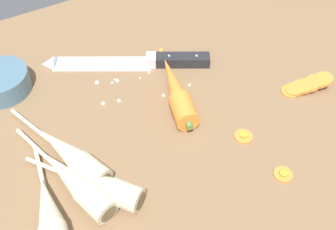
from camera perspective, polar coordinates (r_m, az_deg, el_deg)
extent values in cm
cube|color=brown|center=(72.56, -0.81, -0.85)|extent=(120.00, 90.00, 4.00)
cube|color=silver|center=(81.97, -9.55, 7.47)|extent=(19.43, 14.02, 0.50)
cone|color=silver|center=(84.51, -17.13, 7.22)|extent=(4.60, 4.94, 3.96)
cube|color=silver|center=(80.42, -2.51, 8.05)|extent=(3.22, 3.55, 2.20)
cube|color=#232328|center=(80.42, 2.17, 8.06)|extent=(10.88, 8.04, 2.20)
sphere|color=silver|center=(79.65, 0.15, 8.67)|extent=(0.50, 0.50, 0.50)
sphere|color=silver|center=(79.88, 4.22, 8.66)|extent=(0.50, 0.50, 0.50)
cylinder|color=orange|center=(68.78, 2.33, 0.67)|extent=(5.82, 7.12, 4.20)
cone|color=orange|center=(73.80, 0.79, 4.75)|extent=(8.15, 15.30, 3.99)
sphere|color=orange|center=(81.21, -1.01, 9.46)|extent=(1.20, 1.20, 1.20)
cylinder|color=#5B7F3D|center=(66.45, 3.18, -1.59)|extent=(1.44, 1.31, 1.20)
cylinder|color=beige|center=(58.99, -10.54, -12.42)|extent=(5.39, 6.48, 4.00)
cone|color=beige|center=(62.95, -15.08, -8.00)|extent=(6.39, 10.61, 3.80)
cylinder|color=beige|center=(68.38, -18.86, -4.48)|extent=(3.63, 10.53, 0.70)
cylinder|color=brown|center=(57.75, -8.72, -14.13)|extent=(2.77, 1.06, 2.80)
cylinder|color=beige|center=(58.92, -6.26, -11.63)|extent=(6.04, 6.23, 4.00)
cone|color=beige|center=(61.25, -11.83, -9.30)|extent=(8.03, 9.16, 3.80)
cylinder|color=beige|center=(64.98, -16.83, -7.49)|extent=(5.90, 7.93, 0.70)
cylinder|color=brown|center=(58.25, -4.13, -12.48)|extent=(2.46, 1.86, 2.80)
cylinder|color=beige|center=(62.04, -11.22, -8.05)|extent=(5.60, 6.59, 4.00)
cone|color=beige|center=(66.27, -15.71, -4.31)|extent=(6.82, 10.65, 3.80)
cylinder|color=beige|center=(71.87, -19.51, -1.42)|extent=(4.15, 10.41, 0.70)
cylinder|color=brown|center=(60.69, -9.43, -9.51)|extent=(2.75, 1.19, 2.80)
cone|color=beige|center=(60.72, -17.40, -12.02)|extent=(5.05, 9.02, 3.80)
cylinder|color=beige|center=(65.42, -18.29, -7.52)|extent=(2.09, 9.24, 0.70)
cylinder|color=orange|center=(78.33, 17.49, 3.41)|extent=(3.44, 3.44, 0.70)
cylinder|color=orange|center=(78.48, 18.05, 3.58)|extent=(3.35, 3.26, 1.75)
cylinder|color=orange|center=(78.90, 18.78, 3.88)|extent=(3.40, 3.31, 1.85)
cylinder|color=orange|center=(79.00, 19.35, 4.00)|extent=(3.56, 3.46, 2.44)
cylinder|color=orange|center=(79.48, 20.21, 4.26)|extent=(3.61, 3.51, 2.37)
cylinder|color=orange|center=(80.00, 20.65, 4.67)|extent=(3.24, 3.13, 1.92)
cylinder|color=orange|center=(79.94, 21.35, 4.63)|extent=(3.26, 3.15, 2.13)
cylinder|color=orange|center=(80.28, 21.86, 4.89)|extent=(3.58, 3.49, 1.86)
cylinder|color=orange|center=(65.20, 16.55, -8.28)|extent=(3.06, 3.06, 0.70)
cylinder|color=#FF9E2B|center=(64.99, 16.60, -8.14)|extent=(1.29, 1.29, 0.16)
cylinder|color=orange|center=(68.45, 11.04, -3.02)|extent=(3.19, 3.19, 0.70)
cylinder|color=#FF9E2B|center=(68.25, 11.08, -2.87)|extent=(1.34, 1.34, 0.16)
cylinder|color=slate|center=(80.71, -23.39, 4.49)|extent=(11.00, 11.00, 4.00)
cylinder|color=#3E5C6C|center=(80.41, -23.49, 4.74)|extent=(8.80, 8.80, 2.80)
sphere|color=silver|center=(77.85, -10.43, 4.91)|extent=(0.86, 0.86, 0.86)
sphere|color=silver|center=(77.93, -4.12, 5.54)|extent=(0.41, 0.41, 0.41)
sphere|color=silver|center=(78.96, -2.79, 6.31)|extent=(0.45, 0.45, 0.45)
sphere|color=silver|center=(76.50, 0.75, 4.94)|extent=(0.87, 0.87, 0.87)
sphere|color=silver|center=(77.47, -8.22, 4.84)|extent=(0.52, 0.52, 0.52)
sphere|color=silver|center=(76.28, 3.17, 4.55)|extent=(0.57, 0.57, 0.57)
sphere|color=silver|center=(73.53, -9.56, 1.87)|extent=(0.79, 0.79, 0.79)
sphere|color=silver|center=(80.44, -1.61, 7.31)|extent=(0.52, 0.52, 0.52)
sphere|color=silver|center=(74.08, -0.64, 3.07)|extent=(0.66, 0.66, 0.66)
sphere|color=silver|center=(73.64, -7.24, 2.29)|extent=(0.74, 0.74, 0.74)
sphere|color=silver|center=(76.89, 0.72, 5.00)|extent=(0.46, 0.46, 0.46)
sphere|color=silver|center=(77.66, -7.45, 5.20)|extent=(0.77, 0.77, 0.77)
sphere|color=silver|center=(78.09, -7.78, 5.30)|extent=(0.48, 0.48, 0.48)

